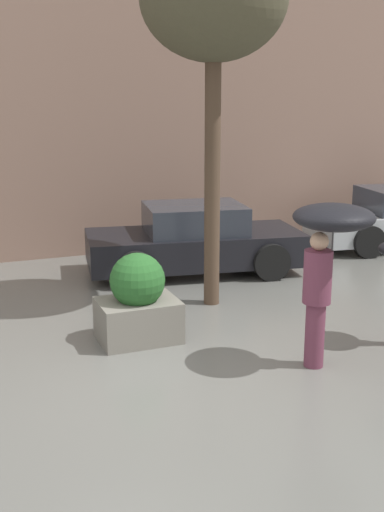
{
  "coord_description": "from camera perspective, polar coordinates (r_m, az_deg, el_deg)",
  "views": [
    {
      "loc": [
        -2.33,
        -6.57,
        3.28
      ],
      "look_at": [
        0.91,
        1.6,
        1.05
      ],
      "focal_mm": 45.0,
      "sensor_mm": 36.0,
      "label": 1
    }
  ],
  "objects": [
    {
      "name": "person_adult",
      "position": [
        7.74,
        12.02,
        1.18
      ],
      "size": [
        0.97,
        0.97,
        2.03
      ],
      "rotation": [
        0.0,
        0.0,
        -0.44
      ],
      "color": "brown",
      "rests_on": "ground"
    },
    {
      "name": "street_tree",
      "position": [
        9.93,
        1.94,
        21.67
      ],
      "size": [
        2.17,
        2.17,
        5.56
      ],
      "color": "brown",
      "rests_on": "ground"
    },
    {
      "name": "building_facade",
      "position": [
        13.28,
        -11.84,
        12.73
      ],
      "size": [
        18.0,
        0.3,
        6.0
      ],
      "color": "#8C6B5B",
      "rests_on": "ground"
    },
    {
      "name": "planter_box",
      "position": [
        8.73,
        -4.83,
        -4.08
      ],
      "size": [
        1.07,
        0.8,
        1.22
      ],
      "color": "gray",
      "rests_on": "ground"
    },
    {
      "name": "ground_plane",
      "position": [
        7.7,
        -1.96,
        -10.97
      ],
      "size": [
        40.0,
        40.0,
        0.0
      ],
      "primitive_type": "plane",
      "color": "slate"
    },
    {
      "name": "parked_car_near",
      "position": [
        12.02,
        0.22,
        1.34
      ],
      "size": [
        4.19,
        2.37,
        1.29
      ],
      "rotation": [
        0.0,
        0.0,
        1.41
      ],
      "color": "black",
      "rests_on": "ground"
    }
  ]
}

